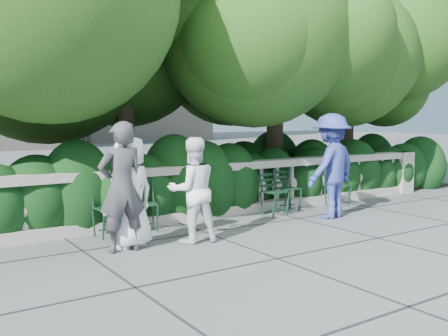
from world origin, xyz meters
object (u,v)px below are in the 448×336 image
chair_a (127,235)px  person_older_blue (331,166)px  person_casual_man (193,190)px  chair_d (342,207)px  person_woman_grey (122,187)px  chair_f (292,212)px  person_businessman (130,192)px  chair_e (280,217)px  chair_c (114,238)px  chair_b (146,233)px

chair_a → person_older_blue: bearing=-21.4°
person_casual_man → chair_d: bearing=-159.1°
chair_a → person_woman_grey: 1.31m
chair_f → person_older_blue: (0.24, -0.80, 0.96)m
person_businessman → person_casual_man: 0.92m
chair_e → chair_c: bearing=172.5°
chair_c → person_woman_grey: (-0.17, -0.77, 0.90)m
person_older_blue → chair_a: bearing=-23.3°
chair_f → person_older_blue: size_ratio=0.44×
chair_e → person_businessman: person_businessman is taller
chair_c → person_businessman: (0.01, -0.63, 0.80)m
chair_d → person_woman_grey: person_woman_grey is taller
chair_d → person_woman_grey: size_ratio=0.47×
chair_a → chair_f: size_ratio=1.00×
chair_c → person_businessman: bearing=-94.7°
person_woman_grey → chair_c: bearing=-99.9°
chair_f → person_woman_grey: bearing=-163.4°
chair_e → person_businessman: bearing=-176.3°
chair_b → person_older_blue: person_older_blue is taller
chair_a → person_businessman: bearing=-117.9°
chair_c → person_casual_man: size_ratio=0.54×
chair_d → person_casual_man: size_ratio=0.54×
chair_a → person_casual_man: person_casual_man is taller
chair_d → person_businessman: 4.98m
chair_a → chair_d: (4.64, -0.18, 0.00)m
chair_b → person_businessman: 1.16m
chair_e → chair_f: bearing=18.5°
chair_a → chair_e: 2.96m
chair_d → chair_f: 1.22m
chair_e → person_woman_grey: 3.56m
chair_a → chair_b: same height
chair_d → person_businessman: person_businessman is taller
person_casual_man → person_older_blue: 3.04m
chair_a → chair_e: size_ratio=1.00×
person_woman_grey → chair_b: bearing=-129.7°
chair_c → person_older_blue: person_older_blue is taller
chair_c → person_woman_grey: person_woman_grey is taller
person_older_blue → chair_e: bearing=-50.4°
chair_d → chair_a: bearing=-177.5°
chair_b → chair_f: 3.14m
chair_d → person_woman_grey: 5.19m
chair_b → chair_d: bearing=12.0°
chair_a → chair_f: bearing=-9.1°
chair_e → person_woman_grey: (-3.38, -0.65, 0.90)m
chair_a → person_casual_man: 1.39m
chair_c → person_woman_grey: 1.20m
chair_b → person_woman_grey: person_woman_grey is taller
chair_d → chair_e: same height
chair_f → person_woman_grey: size_ratio=0.47×
chair_b → chair_c: 0.55m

